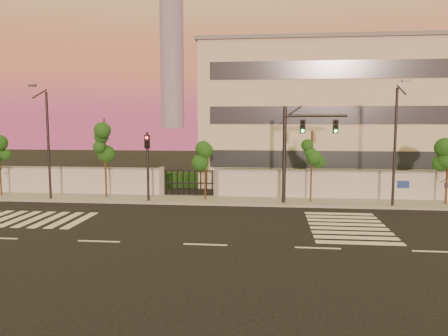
{
  "coord_description": "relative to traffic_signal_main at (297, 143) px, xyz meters",
  "views": [
    {
      "loc": [
        2.89,
        -19.02,
        5.61
      ],
      "look_at": [
        0.21,
        6.0,
        2.84
      ],
      "focal_mm": 35.0,
      "sensor_mm": 36.0,
      "label": 1
    }
  ],
  "objects": [
    {
      "name": "traffic_signal_main",
      "position": [
        0.0,
        0.0,
        0.0
      ],
      "size": [
        4.12,
        0.43,
        6.51
      ],
      "rotation": [
        0.0,
        0.0,
        0.04
      ],
      "color": "black",
      "rests_on": "ground"
    },
    {
      "name": "institutional_building",
      "position": [
        4.39,
        12.12,
        2.04
      ],
      "size": [
        24.4,
        12.4,
        12.25
      ],
      "color": "beige",
      "rests_on": "ground"
    },
    {
      "name": "street_tree_c",
      "position": [
        -13.33,
        0.79,
        0.1
      ],
      "size": [
        1.55,
        1.23,
        5.73
      ],
      "color": "#382314",
      "rests_on": "ground"
    },
    {
      "name": "hedge_row",
      "position": [
        -3.44,
        4.87,
        -3.3
      ],
      "size": [
        41.0,
        4.25,
        1.8
      ],
      "color": "black",
      "rests_on": "ground"
    },
    {
      "name": "perimeter_wall",
      "position": [
        -4.51,
        2.13,
        -3.04
      ],
      "size": [
        60.0,
        0.36,
        2.2
      ],
      "color": "#A9ABB0",
      "rests_on": "ground"
    },
    {
      "name": "street_tree_b",
      "position": [
        -21.24,
        0.67,
        -0.92
      ],
      "size": [
        1.5,
        1.2,
        4.34
      ],
      "color": "#382314",
      "rests_on": "ground"
    },
    {
      "name": "road_markings",
      "position": [
        -6.19,
        -6.11,
        -4.1
      ],
      "size": [
        57.0,
        7.62,
        0.02
      ],
      "color": "silver",
      "rests_on": "ground"
    },
    {
      "name": "distant_skyscraper",
      "position": [
        -69.61,
        270.13,
        57.87
      ],
      "size": [
        16.0,
        16.0,
        118.0
      ],
      "color": "slate",
      "rests_on": "ground"
    },
    {
      "name": "streetlight_west",
      "position": [
        -16.98,
        -0.45,
        0.15
      ],
      "size": [
        0.47,
        1.9,
        7.88
      ],
      "color": "black",
      "rests_on": "ground"
    },
    {
      "name": "ground",
      "position": [
        -4.61,
        -9.87,
        -4.11
      ],
      "size": [
        120.0,
        120.0,
        0.0
      ],
      "primitive_type": "plane",
      "color": "black",
      "rests_on": "ground"
    },
    {
      "name": "street_tree_d",
      "position": [
        -6.16,
        0.6,
        -1.22
      ],
      "size": [
        1.54,
        1.22,
        3.92
      ],
      "color": "#382314",
      "rests_on": "ground"
    },
    {
      "name": "street_tree_e",
      "position": [
        1.01,
        0.45,
        -0.48
      ],
      "size": [
        1.38,
        1.1,
        4.94
      ],
      "color": "#382314",
      "rests_on": "ground"
    },
    {
      "name": "streetlight_east",
      "position": [
        6.1,
        -0.48,
        0.2
      ],
      "size": [
        0.48,
        1.92,
        7.98
      ],
      "color": "black",
      "rests_on": "ground"
    },
    {
      "name": "street_tree_f",
      "position": [
        9.73,
        0.61,
        -0.96
      ],
      "size": [
        1.63,
        1.3,
        4.28
      ],
      "color": "#382314",
      "rests_on": "ground"
    },
    {
      "name": "traffic_signal_secondary",
      "position": [
        -9.98,
        -0.3,
        -1.07
      ],
      "size": [
        0.37,
        0.35,
        4.8
      ],
      "rotation": [
        0.0,
        0.0,
        0.09
      ],
      "color": "black",
      "rests_on": "ground"
    },
    {
      "name": "sidewalk",
      "position": [
        -4.61,
        0.63,
        -4.04
      ],
      "size": [
        60.0,
        3.0,
        0.15
      ],
      "primitive_type": "cube",
      "color": "gray",
      "rests_on": "ground"
    }
  ]
}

